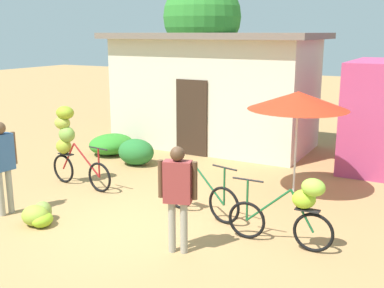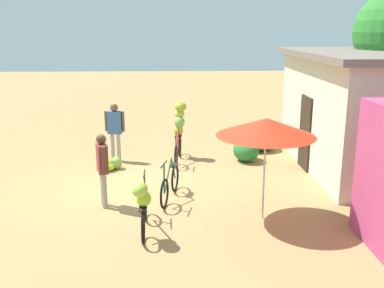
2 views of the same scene
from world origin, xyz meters
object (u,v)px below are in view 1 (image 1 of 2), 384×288
at_px(person_vendor, 178,189).
at_px(market_umbrella, 298,100).
at_px(bicycle_near_pile, 201,196).
at_px(tree_behind_building, 202,18).
at_px(building_low, 214,89).
at_px(person_bystander, 2,158).
at_px(banana_pile_on_ground, 39,215).
at_px(bicycle_leftmost, 69,139).
at_px(bicycle_center_loaded, 295,207).

bearing_deg(person_vendor, market_umbrella, 77.06).
bearing_deg(bicycle_near_pile, tree_behind_building, 117.14).
height_order(building_low, person_bystander, building_low).
xyz_separation_m(tree_behind_building, banana_pile_on_ground, (1.07, -8.14, -3.47)).
distance_m(bicycle_leftmost, bicycle_near_pile, 3.35).
bearing_deg(tree_behind_building, person_vendor, -65.02).
distance_m(tree_behind_building, bicycle_near_pile, 7.99).
bearing_deg(person_bystander, banana_pile_on_ground, -3.91).
xyz_separation_m(building_low, person_bystander, (-0.93, -6.62, -0.57)).
distance_m(tree_behind_building, bicycle_center_loaded, 9.16).
xyz_separation_m(bicycle_leftmost, banana_pile_on_ground, (1.03, -1.91, -0.85)).
height_order(building_low, market_umbrella, building_low).
relative_size(person_vendor, person_bystander, 0.96).
bearing_deg(banana_pile_on_ground, person_vendor, 4.88).
relative_size(market_umbrella, bicycle_leftmost, 1.21).
distance_m(building_low, banana_pile_on_ground, 6.84).
bearing_deg(bicycle_center_loaded, building_low, 126.01).
bearing_deg(bicycle_leftmost, bicycle_center_loaded, -8.31).
bearing_deg(tree_behind_building, bicycle_near_pile, -62.86).
relative_size(bicycle_near_pile, bicycle_center_loaded, 1.00).
bearing_deg(market_umbrella, person_bystander, -140.50).
distance_m(banana_pile_on_ground, person_vendor, 2.75).
bearing_deg(bicycle_near_pile, person_bystander, -152.83).
xyz_separation_m(bicycle_near_pile, person_bystander, (-3.10, -1.59, 0.68)).
xyz_separation_m(tree_behind_building, bicycle_near_pile, (3.32, -6.49, -3.26)).
relative_size(building_low, market_umbrella, 2.82).
xyz_separation_m(building_low, market_umbrella, (3.30, -3.14, 0.30)).
relative_size(bicycle_near_pile, person_vendor, 1.03).
xyz_separation_m(building_low, tree_behind_building, (-1.15, 1.46, 2.01)).
height_order(building_low, banana_pile_on_ground, building_low).
xyz_separation_m(bicycle_near_pile, person_vendor, (0.36, -1.43, 0.63)).
bearing_deg(bicycle_near_pile, building_low, 113.40).
relative_size(banana_pile_on_ground, person_bystander, 0.41).
distance_m(building_low, market_umbrella, 4.56).
height_order(market_umbrella, bicycle_center_loaded, market_umbrella).
xyz_separation_m(bicycle_center_loaded, person_vendor, (-1.47, -0.94, 0.33)).
relative_size(building_low, banana_pile_on_ground, 8.47).
height_order(person_vendor, person_bystander, person_bystander).
bearing_deg(tree_behind_building, market_umbrella, -45.91).
height_order(bicycle_near_pile, person_vendor, person_vendor).
bearing_deg(person_vendor, bicycle_center_loaded, 32.76).
height_order(banana_pile_on_ground, person_bystander, person_bystander).
bearing_deg(bicycle_center_loaded, bicycle_near_pile, 165.20).
xyz_separation_m(bicycle_leftmost, bicycle_near_pile, (3.28, -0.26, -0.64)).
relative_size(tree_behind_building, bicycle_leftmost, 2.83).
bearing_deg(tree_behind_building, banana_pile_on_ground, -82.48).
bearing_deg(bicycle_leftmost, tree_behind_building, 90.42).
relative_size(bicycle_center_loaded, banana_pile_on_ground, 2.39).
bearing_deg(bicycle_near_pile, bicycle_leftmost, 175.42).
bearing_deg(bicycle_near_pile, banana_pile_on_ground, -143.75).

